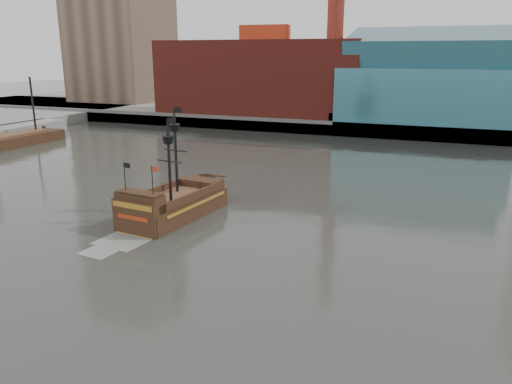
% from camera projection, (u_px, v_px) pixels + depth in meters
% --- Properties ---
extents(ground, '(400.00, 400.00, 0.00)m').
position_uv_depth(ground, '(190.00, 278.00, 33.41)').
color(ground, '#262823').
rests_on(ground, ground).
extents(promenade_far, '(220.00, 60.00, 2.00)m').
position_uv_depth(promenade_far, '(383.00, 114.00, 115.47)').
color(promenade_far, slate).
rests_on(promenade_far, ground).
extents(seawall, '(220.00, 1.00, 2.60)m').
position_uv_depth(seawall, '(360.00, 130.00, 88.99)').
color(seawall, '#4C4C49').
rests_on(seawall, ground).
extents(skyline, '(149.00, 45.00, 62.00)m').
position_uv_depth(skyline, '(413.00, 2.00, 100.62)').
color(skyline, brown).
rests_on(skyline, promenade_far).
extents(pirate_ship, '(5.74, 14.55, 10.61)m').
position_uv_depth(pirate_ship, '(174.00, 207.00, 45.53)').
color(pirate_ship, black).
rests_on(pirate_ship, ground).
extents(docked_vessel, '(4.09, 18.01, 12.24)m').
position_uv_depth(docked_vessel, '(15.00, 141.00, 80.64)').
color(docked_vessel, black).
rests_on(docked_vessel, ground).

